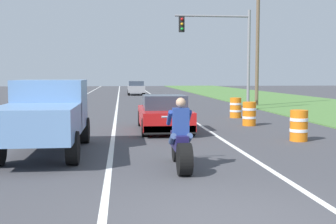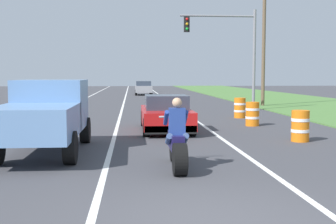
{
  "view_description": "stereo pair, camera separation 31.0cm",
  "coord_description": "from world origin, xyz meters",
  "px_view_note": "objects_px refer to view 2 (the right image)",
  "views": [
    {
      "loc": [
        -1.51,
        -5.9,
        2.11
      ],
      "look_at": [
        -0.1,
        7.19,
        1.0
      ],
      "focal_mm": 46.46,
      "sensor_mm": 36.0,
      "label": 1
    },
    {
      "loc": [
        -1.2,
        -5.93,
        2.11
      ],
      "look_at": [
        -0.1,
        7.19,
        1.0
      ],
      "focal_mm": 46.46,
      "sensor_mm": 36.0,
      "label": 2
    }
  ],
  "objects_px": {
    "construction_barrel_nearest": "(300,126)",
    "sports_car_red": "(166,114)",
    "pickup_truck_left_lane_light_blue": "(46,113)",
    "traffic_light_mast_near": "(231,44)",
    "distant_car_far_ahead": "(143,88)",
    "construction_barrel_mid": "(252,114)",
    "construction_barrel_far": "(240,108)",
    "motorcycle_with_rider": "(177,143)"
  },
  "relations": [
    {
      "from": "motorcycle_with_rider",
      "to": "construction_barrel_far",
      "type": "distance_m",
      "value": 12.36
    },
    {
      "from": "sports_car_red",
      "to": "pickup_truck_left_lane_light_blue",
      "type": "bearing_deg",
      "value": -129.27
    },
    {
      "from": "construction_barrel_nearest",
      "to": "construction_barrel_mid",
      "type": "bearing_deg",
      "value": 94.3
    },
    {
      "from": "distant_car_far_ahead",
      "to": "construction_barrel_far",
      "type": "bearing_deg",
      "value": -81.02
    },
    {
      "from": "pickup_truck_left_lane_light_blue",
      "to": "construction_barrel_nearest",
      "type": "relative_size",
      "value": 4.8
    },
    {
      "from": "sports_car_red",
      "to": "construction_barrel_nearest",
      "type": "distance_m",
      "value": 5.08
    },
    {
      "from": "sports_car_red",
      "to": "traffic_light_mast_near",
      "type": "height_order",
      "value": "traffic_light_mast_near"
    },
    {
      "from": "traffic_light_mast_near",
      "to": "construction_barrel_mid",
      "type": "distance_m",
      "value": 8.63
    },
    {
      "from": "motorcycle_with_rider",
      "to": "construction_barrel_nearest",
      "type": "bearing_deg",
      "value": 41.11
    },
    {
      "from": "sports_car_red",
      "to": "traffic_light_mast_near",
      "type": "xyz_separation_m",
      "value": [
        4.62,
        9.17,
        3.36
      ]
    },
    {
      "from": "construction_barrel_nearest",
      "to": "construction_barrel_mid",
      "type": "xyz_separation_m",
      "value": [
        -0.33,
        4.36,
        0.0
      ]
    },
    {
      "from": "pickup_truck_left_lane_light_blue",
      "to": "distant_car_far_ahead",
      "type": "bearing_deg",
      "value": 84.09
    },
    {
      "from": "construction_barrel_far",
      "to": "motorcycle_with_rider",
      "type": "bearing_deg",
      "value": -110.64
    },
    {
      "from": "sports_car_red",
      "to": "construction_barrel_nearest",
      "type": "relative_size",
      "value": 4.3
    },
    {
      "from": "construction_barrel_nearest",
      "to": "distant_car_far_ahead",
      "type": "relative_size",
      "value": 0.25
    },
    {
      "from": "motorcycle_with_rider",
      "to": "construction_barrel_nearest",
      "type": "relative_size",
      "value": 2.21
    },
    {
      "from": "traffic_light_mast_near",
      "to": "construction_barrel_nearest",
      "type": "distance_m",
      "value": 12.71
    },
    {
      "from": "distant_car_far_ahead",
      "to": "pickup_truck_left_lane_light_blue",
      "type": "bearing_deg",
      "value": -95.91
    },
    {
      "from": "traffic_light_mast_near",
      "to": "pickup_truck_left_lane_light_blue",
      "type": "bearing_deg",
      "value": -121.22
    },
    {
      "from": "construction_barrel_nearest",
      "to": "pickup_truck_left_lane_light_blue",
      "type": "bearing_deg",
      "value": -169.63
    },
    {
      "from": "pickup_truck_left_lane_light_blue",
      "to": "traffic_light_mast_near",
      "type": "relative_size",
      "value": 0.8
    },
    {
      "from": "construction_barrel_nearest",
      "to": "distant_car_far_ahead",
      "type": "distance_m",
      "value": 33.79
    },
    {
      "from": "construction_barrel_mid",
      "to": "construction_barrel_nearest",
      "type": "bearing_deg",
      "value": -85.7
    },
    {
      "from": "construction_barrel_nearest",
      "to": "construction_barrel_mid",
      "type": "height_order",
      "value": "same"
    },
    {
      "from": "motorcycle_with_rider",
      "to": "construction_barrel_far",
      "type": "xyz_separation_m",
      "value": [
        4.36,
        11.56,
        -0.09
      ]
    },
    {
      "from": "traffic_light_mast_near",
      "to": "construction_barrel_far",
      "type": "bearing_deg",
      "value": -97.19
    },
    {
      "from": "motorcycle_with_rider",
      "to": "pickup_truck_left_lane_light_blue",
      "type": "height_order",
      "value": "pickup_truck_left_lane_light_blue"
    },
    {
      "from": "traffic_light_mast_near",
      "to": "distant_car_far_ahead",
      "type": "xyz_separation_m",
      "value": [
        -4.64,
        21.33,
        -3.22
      ]
    },
    {
      "from": "pickup_truck_left_lane_light_blue",
      "to": "construction_barrel_nearest",
      "type": "distance_m",
      "value": 7.85
    },
    {
      "from": "sports_car_red",
      "to": "distant_car_far_ahead",
      "type": "relative_size",
      "value": 1.08
    },
    {
      "from": "motorcycle_with_rider",
      "to": "pickup_truck_left_lane_light_blue",
      "type": "distance_m",
      "value": 4.14
    },
    {
      "from": "traffic_light_mast_near",
      "to": "construction_barrel_far",
      "type": "xyz_separation_m",
      "value": [
        -0.56,
        -4.45,
        -3.49
      ]
    },
    {
      "from": "pickup_truck_left_lane_light_blue",
      "to": "construction_barrel_nearest",
      "type": "height_order",
      "value": "pickup_truck_left_lane_light_blue"
    },
    {
      "from": "construction_barrel_nearest",
      "to": "construction_barrel_mid",
      "type": "relative_size",
      "value": 1.0
    },
    {
      "from": "traffic_light_mast_near",
      "to": "construction_barrel_mid",
      "type": "height_order",
      "value": "traffic_light_mast_near"
    },
    {
      "from": "sports_car_red",
      "to": "construction_barrel_mid",
      "type": "xyz_separation_m",
      "value": [
        3.74,
        1.33,
        -0.13
      ]
    },
    {
      "from": "construction_barrel_nearest",
      "to": "sports_car_red",
      "type": "bearing_deg",
      "value": 143.26
    },
    {
      "from": "sports_car_red",
      "to": "pickup_truck_left_lane_light_blue",
      "type": "height_order",
      "value": "pickup_truck_left_lane_light_blue"
    },
    {
      "from": "pickup_truck_left_lane_light_blue",
      "to": "traffic_light_mast_near",
      "type": "distance_m",
      "value": 16.19
    },
    {
      "from": "motorcycle_with_rider",
      "to": "construction_barrel_far",
      "type": "relative_size",
      "value": 2.21
    },
    {
      "from": "pickup_truck_left_lane_light_blue",
      "to": "construction_barrel_mid",
      "type": "height_order",
      "value": "pickup_truck_left_lane_light_blue"
    },
    {
      "from": "sports_car_red",
      "to": "traffic_light_mast_near",
      "type": "distance_m",
      "value": 10.81
    }
  ]
}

